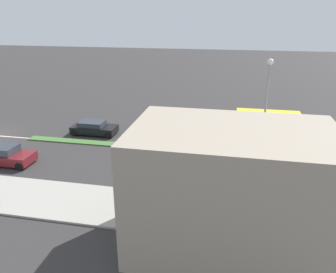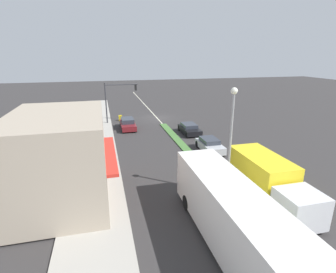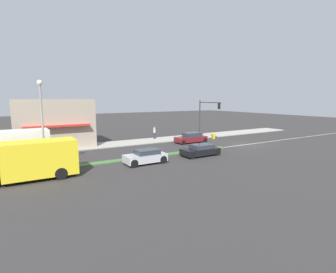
{
  "view_description": "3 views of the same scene",
  "coord_description": "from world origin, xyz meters",
  "px_view_note": "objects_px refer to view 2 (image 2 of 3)",
  "views": [
    {
      "loc": [
        24.24,
        21.31,
        10.44
      ],
      "look_at": [
        0.66,
        16.59,
        1.36
      ],
      "focal_mm": 35.0,
      "sensor_mm": 36.0,
      "label": 1
    },
    {
      "loc": [
        8.07,
        38.72,
        9.45
      ],
      "look_at": [
        1.73,
        13.77,
        1.33
      ],
      "focal_mm": 28.0,
      "sensor_mm": 36.0,
      "label": 2
    },
    {
      "loc": [
        -23.58,
        26.03,
        6.0
      ],
      "look_at": [
        0.38,
        11.54,
        1.91
      ],
      "focal_mm": 28.0,
      "sensor_mm": 36.0,
      "label": 3
    }
  ],
  "objects_px": {
    "delivery_truck": "(268,181)",
    "sedan_maroon": "(128,124)",
    "warning_aframe_sign": "(120,118)",
    "sedan_silver": "(210,145)",
    "pedestrian": "(88,130)",
    "street_lamp": "(231,129)",
    "traffic_signal_main": "(116,96)",
    "suv_black": "(189,129)",
    "city_bus": "(233,216)"
  },
  "relations": [
    {
      "from": "street_lamp",
      "to": "pedestrian",
      "type": "relative_size",
      "value": 4.17
    },
    {
      "from": "delivery_truck",
      "to": "warning_aframe_sign",
      "type": "bearing_deg",
      "value": -72.41
    },
    {
      "from": "delivery_truck",
      "to": "city_bus",
      "type": "bearing_deg",
      "value": 37.91
    },
    {
      "from": "delivery_truck",
      "to": "pedestrian",
      "type": "bearing_deg",
      "value": -54.7
    },
    {
      "from": "warning_aframe_sign",
      "to": "sedan_silver",
      "type": "bearing_deg",
      "value": 117.57
    },
    {
      "from": "traffic_signal_main",
      "to": "suv_black",
      "type": "distance_m",
      "value": 11.65
    },
    {
      "from": "delivery_truck",
      "to": "sedan_maroon",
      "type": "relative_size",
      "value": 1.71
    },
    {
      "from": "traffic_signal_main",
      "to": "delivery_truck",
      "type": "distance_m",
      "value": 25.13
    },
    {
      "from": "pedestrian",
      "to": "sedan_maroon",
      "type": "xyz_separation_m",
      "value": [
        -4.94,
        -3.04,
        -0.4
      ]
    },
    {
      "from": "suv_black",
      "to": "traffic_signal_main",
      "type": "bearing_deg",
      "value": -41.81
    },
    {
      "from": "street_lamp",
      "to": "city_bus",
      "type": "distance_m",
      "value": 6.14
    },
    {
      "from": "sedan_maroon",
      "to": "sedan_silver",
      "type": "relative_size",
      "value": 1.14
    },
    {
      "from": "sedan_silver",
      "to": "street_lamp",
      "type": "bearing_deg",
      "value": 75.09
    },
    {
      "from": "suv_black",
      "to": "delivery_truck",
      "type": "bearing_deg",
      "value": 90.0
    },
    {
      "from": "warning_aframe_sign",
      "to": "delivery_truck",
      "type": "height_order",
      "value": "delivery_truck"
    },
    {
      "from": "sedan_silver",
      "to": "city_bus",
      "type": "bearing_deg",
      "value": 71.46
    },
    {
      "from": "warning_aframe_sign",
      "to": "street_lamp",
      "type": "bearing_deg",
      "value": 103.6
    },
    {
      "from": "sedan_maroon",
      "to": "sedan_silver",
      "type": "distance_m",
      "value": 12.72
    },
    {
      "from": "warning_aframe_sign",
      "to": "city_bus",
      "type": "xyz_separation_m",
      "value": [
        -3.42,
        28.1,
        1.32
      ]
    },
    {
      "from": "traffic_signal_main",
      "to": "street_lamp",
      "type": "height_order",
      "value": "street_lamp"
    },
    {
      "from": "sedan_maroon",
      "to": "traffic_signal_main",
      "type": "bearing_deg",
      "value": -71.71
    },
    {
      "from": "pedestrian",
      "to": "sedan_maroon",
      "type": "distance_m",
      "value": 5.81
    },
    {
      "from": "warning_aframe_sign",
      "to": "traffic_signal_main",
      "type": "bearing_deg",
      "value": 65.27
    },
    {
      "from": "city_bus",
      "to": "warning_aframe_sign",
      "type": "bearing_deg",
      "value": -83.06
    },
    {
      "from": "suv_black",
      "to": "sedan_silver",
      "type": "height_order",
      "value": "sedan_silver"
    },
    {
      "from": "street_lamp",
      "to": "pedestrian",
      "type": "bearing_deg",
      "value": -57.68
    },
    {
      "from": "pedestrian",
      "to": "suv_black",
      "type": "xyz_separation_m",
      "value": [
        -12.14,
        1.0,
        -0.46
      ]
    },
    {
      "from": "pedestrian",
      "to": "warning_aframe_sign",
      "type": "bearing_deg",
      "value": -119.81
    },
    {
      "from": "suv_black",
      "to": "sedan_maroon",
      "type": "relative_size",
      "value": 0.92
    },
    {
      "from": "delivery_truck",
      "to": "city_bus",
      "type": "xyz_separation_m",
      "value": [
        4.4,
        3.43,
        0.28
      ]
    },
    {
      "from": "suv_black",
      "to": "sedan_silver",
      "type": "bearing_deg",
      "value": 90.0
    },
    {
      "from": "suv_black",
      "to": "sedan_maroon",
      "type": "height_order",
      "value": "sedan_maroon"
    },
    {
      "from": "pedestrian",
      "to": "warning_aframe_sign",
      "type": "height_order",
      "value": "pedestrian"
    },
    {
      "from": "warning_aframe_sign",
      "to": "sedan_silver",
      "type": "xyz_separation_m",
      "value": [
        -7.82,
        14.98,
        0.22
      ]
    },
    {
      "from": "street_lamp",
      "to": "delivery_truck",
      "type": "distance_m",
      "value": 4.22
    },
    {
      "from": "warning_aframe_sign",
      "to": "sedan_silver",
      "type": "height_order",
      "value": "sedan_silver"
    },
    {
      "from": "street_lamp",
      "to": "warning_aframe_sign",
      "type": "height_order",
      "value": "street_lamp"
    },
    {
      "from": "delivery_truck",
      "to": "sedan_silver",
      "type": "relative_size",
      "value": 1.94
    },
    {
      "from": "street_lamp",
      "to": "sedan_maroon",
      "type": "distance_m",
      "value": 19.84
    },
    {
      "from": "city_bus",
      "to": "pedestrian",
      "type": "bearing_deg",
      "value": -69.38
    },
    {
      "from": "street_lamp",
      "to": "suv_black",
      "type": "distance_m",
      "value": 15.45
    },
    {
      "from": "traffic_signal_main",
      "to": "pedestrian",
      "type": "relative_size",
      "value": 3.17
    },
    {
      "from": "traffic_signal_main",
      "to": "city_bus",
      "type": "xyz_separation_m",
      "value": [
        -3.92,
        27.01,
        -2.15
      ]
    },
    {
      "from": "traffic_signal_main",
      "to": "pedestrian",
      "type": "height_order",
      "value": "traffic_signal_main"
    },
    {
      "from": "pedestrian",
      "to": "sedan_maroon",
      "type": "height_order",
      "value": "pedestrian"
    },
    {
      "from": "pedestrian",
      "to": "sedan_silver",
      "type": "relative_size",
      "value": 0.46
    },
    {
      "from": "warning_aframe_sign",
      "to": "sedan_silver",
      "type": "distance_m",
      "value": 16.9
    },
    {
      "from": "delivery_truck",
      "to": "sedan_maroon",
      "type": "bearing_deg",
      "value": -70.37
    },
    {
      "from": "street_lamp",
      "to": "traffic_signal_main",
      "type": "bearing_deg",
      "value": -74.54
    },
    {
      "from": "warning_aframe_sign",
      "to": "city_bus",
      "type": "height_order",
      "value": "city_bus"
    }
  ]
}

